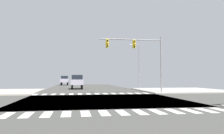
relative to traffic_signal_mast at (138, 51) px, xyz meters
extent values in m
cube|color=#444440|center=(-5.27, -7.18, -5.20)|extent=(14.00, 90.00, 0.05)
cube|color=#444440|center=(-5.27, -7.18, -5.20)|extent=(90.00, 12.00, 0.05)
cube|color=#B2ADA3|center=(7.73, 4.82, -5.11)|extent=(12.00, 12.00, 0.14)
cube|color=silver|center=(-11.02, -14.48, -5.17)|extent=(0.50, 2.00, 0.01)
cube|color=silver|center=(-10.02, -14.48, -5.17)|extent=(0.50, 2.00, 0.01)
cube|color=silver|center=(-9.02, -14.48, -5.17)|extent=(0.50, 2.00, 0.01)
cube|color=silver|center=(-8.02, -14.48, -5.17)|extent=(0.50, 2.00, 0.01)
cube|color=silver|center=(-7.02, -14.48, -5.17)|extent=(0.50, 2.00, 0.01)
cube|color=silver|center=(-6.02, -14.48, -5.17)|extent=(0.50, 2.00, 0.01)
cube|color=silver|center=(-5.02, -14.48, -5.17)|extent=(0.50, 2.00, 0.01)
cube|color=silver|center=(-4.02, -14.48, -5.17)|extent=(0.50, 2.00, 0.01)
cube|color=silver|center=(-3.02, -14.48, -5.17)|extent=(0.50, 2.00, 0.01)
cube|color=silver|center=(-2.02, -14.48, -5.17)|extent=(0.50, 2.00, 0.01)
cube|color=silver|center=(-1.02, -14.48, -5.17)|extent=(0.50, 2.00, 0.01)
cube|color=silver|center=(-0.02, -14.48, -5.17)|extent=(0.50, 2.00, 0.01)
cube|color=silver|center=(0.98, -14.48, -5.17)|extent=(0.50, 2.00, 0.01)
cube|color=silver|center=(-12.02, 0.12, -5.17)|extent=(0.50, 2.00, 0.01)
cube|color=silver|center=(-11.02, 0.12, -5.17)|extent=(0.50, 2.00, 0.01)
cube|color=silver|center=(-10.02, 0.12, -5.17)|extent=(0.50, 2.00, 0.01)
cube|color=silver|center=(-9.02, 0.12, -5.17)|extent=(0.50, 2.00, 0.01)
cube|color=silver|center=(-8.02, 0.12, -5.17)|extent=(0.50, 2.00, 0.01)
cube|color=silver|center=(-7.02, 0.12, -5.17)|extent=(0.50, 2.00, 0.01)
cube|color=silver|center=(-6.02, 0.12, -5.17)|extent=(0.50, 2.00, 0.01)
cube|color=silver|center=(-5.02, 0.12, -5.17)|extent=(0.50, 2.00, 0.01)
cube|color=silver|center=(-4.02, 0.12, -5.17)|extent=(0.50, 2.00, 0.01)
cube|color=silver|center=(-3.02, 0.12, -5.17)|extent=(0.50, 2.00, 0.01)
cube|color=silver|center=(-2.02, 0.12, -5.17)|extent=(0.50, 2.00, 0.01)
cube|color=silver|center=(-1.02, 0.12, -5.17)|extent=(0.50, 2.00, 0.01)
cube|color=silver|center=(-0.02, 0.12, -5.17)|extent=(0.50, 2.00, 0.01)
cube|color=silver|center=(0.98, 0.12, -5.17)|extent=(0.50, 2.00, 0.01)
cylinder|color=gray|center=(2.97, 0.02, -1.70)|extent=(0.20, 0.20, 6.95)
cylinder|color=gray|center=(-0.89, 0.02, 1.38)|extent=(7.72, 0.14, 0.14)
cube|color=yellow|center=(-0.50, 0.02, 0.83)|extent=(0.32, 0.40, 1.00)
sphere|color=black|center=(-0.50, -0.22, 1.14)|extent=(0.22, 0.22, 0.22)
sphere|color=orange|center=(-0.50, -0.22, 0.83)|extent=(0.22, 0.22, 0.22)
sphere|color=black|center=(-0.50, -0.22, 0.52)|extent=(0.22, 0.22, 0.22)
cube|color=yellow|center=(-3.82, 0.02, 0.83)|extent=(0.32, 0.40, 1.00)
sphere|color=black|center=(-3.82, -0.22, 1.14)|extent=(0.22, 0.22, 0.22)
sphere|color=orange|center=(-3.82, -0.22, 0.83)|extent=(0.22, 0.22, 0.22)
sphere|color=black|center=(-3.82, -0.22, 0.52)|extent=(0.22, 0.22, 0.22)
cylinder|color=gray|center=(2.61, 8.54, -1.51)|extent=(0.16, 0.16, 7.34)
cylinder|color=gray|center=(1.91, 8.54, 2.06)|extent=(1.40, 0.10, 0.10)
ellipsoid|color=silver|center=(1.21, 8.54, 2.01)|extent=(0.60, 0.32, 0.20)
cylinder|color=black|center=(-6.47, 10.42, -4.81)|extent=(0.26, 0.74, 0.74)
cylinder|color=black|center=(-8.07, 10.42, -4.81)|extent=(0.26, 0.74, 0.74)
cylinder|color=black|center=(-6.47, 13.89, -4.81)|extent=(0.26, 0.74, 0.74)
cylinder|color=black|center=(-8.07, 13.89, -4.81)|extent=(0.26, 0.74, 0.74)
cube|color=#B0A8BB|center=(-7.27, 12.15, -4.01)|extent=(2.00, 5.10, 0.86)
cube|color=black|center=(-7.27, 11.26, -3.20)|extent=(1.76, 1.78, 0.75)
cylinder|color=black|center=(-9.48, 31.39, -4.81)|extent=(0.26, 0.74, 0.74)
cylinder|color=black|center=(-11.05, 31.39, -4.81)|extent=(0.26, 0.74, 0.74)
cylinder|color=black|center=(-9.48, 34.52, -4.81)|extent=(0.26, 0.74, 0.74)
cylinder|color=black|center=(-11.05, 34.52, -4.81)|extent=(0.26, 0.74, 0.74)
cube|color=#B7AAC2|center=(-10.27, 32.95, -4.00)|extent=(1.96, 4.60, 0.88)
cube|color=black|center=(-10.27, 32.95, -3.20)|extent=(1.69, 3.22, 0.72)
camera|label=1|loc=(-7.57, -26.76, -3.27)|focal=36.44mm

